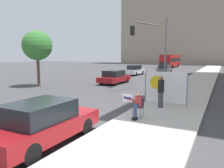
# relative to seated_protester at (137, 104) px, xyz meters

# --- Properties ---
(ground_plane) EXTENTS (160.00, 160.00, 0.00)m
(ground_plane) POSITION_rel_seated_protester_xyz_m (-2.42, -1.57, -0.81)
(ground_plane) COLOR #444447
(sidewalk_curb) EXTENTS (3.64, 90.00, 0.14)m
(sidewalk_curb) POSITION_rel_seated_protester_xyz_m (0.91, 13.43, -0.74)
(sidewalk_curb) COLOR beige
(sidewalk_curb) RESTS_ON ground_plane
(building_backdrop_far) EXTENTS (52.00, 12.00, 33.95)m
(building_backdrop_far) POSITION_rel_seated_protester_xyz_m (-4.42, 69.72, 16.16)
(building_backdrop_far) COLOR gray
(building_backdrop_far) RESTS_ON ground_plane
(seated_protester) EXTENTS (0.98, 0.77, 1.24)m
(seated_protester) POSITION_rel_seated_protester_xyz_m (0.00, 0.00, 0.00)
(seated_protester) COLOR #474C56
(seated_protester) RESTS_ON sidewalk_curb
(jogger_on_sidewalk) EXTENTS (0.34, 0.34, 1.78)m
(jogger_on_sidewalk) POSITION_rel_seated_protester_xyz_m (0.43, 2.54, 0.24)
(jogger_on_sidewalk) COLOR #424247
(jogger_on_sidewalk) RESTS_ON sidewalk_curb
(protest_banner) EXTENTS (2.54, 0.06, 1.94)m
(protest_banner) POSITION_rel_seated_protester_xyz_m (0.44, 3.47, 0.35)
(protest_banner) COLOR slate
(protest_banner) RESTS_ON sidewalk_curb
(traffic_light_pole) EXTENTS (3.55, 3.32, 5.83)m
(traffic_light_pole) POSITION_rel_seated_protester_xyz_m (-1.99, 8.66, 3.30)
(traffic_light_pole) COLOR slate
(traffic_light_pole) RESTS_ON sidewalk_curb
(parked_car_curbside) EXTENTS (1.89, 4.35, 1.49)m
(parked_car_curbside) POSITION_rel_seated_protester_xyz_m (-1.98, -4.01, -0.07)
(parked_car_curbside) COLOR maroon
(parked_car_curbside) RESTS_ON ground_plane
(car_on_road_nearest) EXTENTS (1.89, 4.65, 1.45)m
(car_on_road_nearest) POSITION_rel_seated_protester_xyz_m (-7.00, 11.58, -0.09)
(car_on_road_nearest) COLOR maroon
(car_on_road_nearest) RESTS_ON ground_plane
(car_on_road_midblock) EXTENTS (1.71, 4.70, 1.52)m
(car_on_road_midblock) POSITION_rel_seated_protester_xyz_m (-8.86, 22.26, -0.06)
(car_on_road_midblock) COLOR silver
(car_on_road_midblock) RESTS_ON ground_plane
(car_on_road_distant) EXTENTS (1.74, 4.31, 1.37)m
(car_on_road_distant) POSITION_rel_seated_protester_xyz_m (-5.77, 28.67, -0.12)
(car_on_road_distant) COLOR #565B60
(car_on_road_distant) RESTS_ON ground_plane
(car_on_road_far_lane) EXTENTS (1.79, 4.47, 1.46)m
(car_on_road_far_lane) POSITION_rel_seated_protester_xyz_m (-8.15, 38.25, -0.08)
(car_on_road_far_lane) COLOR black
(car_on_road_far_lane) RESTS_ON ground_plane
(city_bus_on_road) EXTENTS (2.55, 12.05, 3.18)m
(city_bus_on_road) POSITION_rel_seated_protester_xyz_m (-8.61, 46.29, 1.02)
(city_bus_on_road) COLOR red
(city_bus_on_road) RESTS_ON ground_plane
(street_tree_near_curb) EXTENTS (2.86, 2.86, 5.43)m
(street_tree_near_curb) POSITION_rel_seated_protester_xyz_m (-12.68, 6.26, 3.16)
(street_tree_near_curb) COLOR brown
(street_tree_near_curb) RESTS_ON ground_plane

